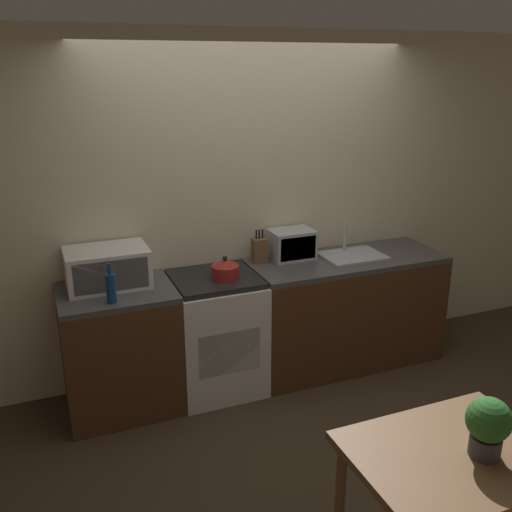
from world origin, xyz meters
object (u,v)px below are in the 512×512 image
at_px(bottle, 111,287).
at_px(dining_table, 452,470).
at_px(stove_range, 216,333).
at_px(kettle, 225,269).
at_px(microwave, 107,268).
at_px(toaster_oven, 292,244).

height_order(bottle, dining_table, bottle).
bearing_deg(dining_table, stove_range, 102.28).
bearing_deg(kettle, microwave, 168.82).
relative_size(kettle, bottle, 0.75).
xyz_separation_m(stove_range, kettle, (0.06, -0.06, 0.52)).
relative_size(stove_range, kettle, 4.52).
distance_m(bottle, toaster_oven, 1.49).
relative_size(stove_range, microwave, 1.63).
bearing_deg(kettle, dining_table, -79.09).
distance_m(toaster_oven, dining_table, 2.26).
bearing_deg(kettle, stove_range, 137.53).
height_order(stove_range, toaster_oven, toaster_oven).
bearing_deg(dining_table, kettle, 100.91).
distance_m(stove_range, bottle, 0.96).
bearing_deg(microwave, dining_table, -61.24).
bearing_deg(toaster_oven, microwave, -177.49).
xyz_separation_m(stove_range, bottle, (-0.76, -0.20, 0.56)).
height_order(kettle, dining_table, kettle).
bearing_deg(bottle, stove_range, 14.94).
distance_m(stove_range, microwave, 0.94).
bearing_deg(bottle, toaster_oven, 14.16).
relative_size(microwave, bottle, 2.08).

